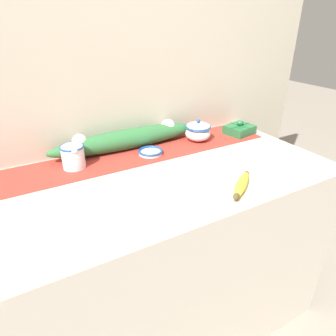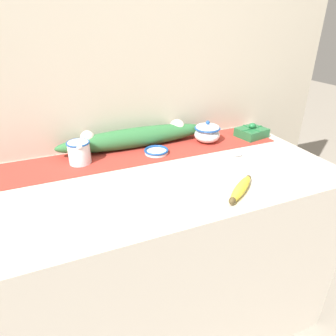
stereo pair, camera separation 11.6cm
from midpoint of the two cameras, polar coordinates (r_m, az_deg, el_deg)
name	(u,v)px [view 1 (the left image)]	position (r m, az deg, el deg)	size (l,w,h in m)	color
ground_plane	(160,317)	(1.80, -3.59, -26.56)	(12.00, 12.00, 0.00)	gray
countertop	(159,256)	(1.48, -4.09, -16.44)	(1.48, 0.73, 0.87)	beige
back_wall	(117,77)	(1.45, -11.98, 16.60)	(2.28, 0.04, 2.40)	#B7AD99
table_runner	(135,154)	(1.41, -8.70, 2.54)	(1.36, 0.25, 0.00)	#B23328
cream_pitcher	(73,156)	(1.33, -20.06, 2.15)	(0.10, 0.12, 0.10)	white
sugar_bowl	(198,131)	(1.54, 3.57, 6.95)	(0.13, 0.13, 0.11)	white
small_dish	(150,152)	(1.40, -5.75, 3.03)	(0.11, 0.11, 0.02)	white
banana	(242,185)	(1.13, 11.02, -3.19)	(0.19, 0.15, 0.04)	yellow
spoon	(228,152)	(1.43, 9.19, 3.01)	(0.15, 0.08, 0.01)	#B7B7BC
gift_box	(239,129)	(1.67, 11.52, 7.22)	(0.16, 0.15, 0.07)	#236638
poinsettia_garland	(129,138)	(1.46, -9.81, 5.55)	(0.75, 0.11, 0.11)	#2D6B38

